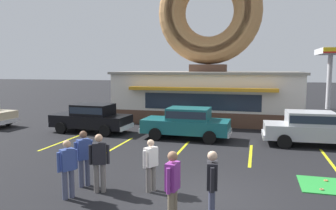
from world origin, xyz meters
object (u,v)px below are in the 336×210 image
(car_black, at_px, (92,117))
(pedestrian_blue_sweater_man, at_px, (151,163))
(pedestrian_leather_jacket_man, at_px, (173,185))
(car_teal, at_px, (187,122))
(car_silver, at_px, (312,127))
(pedestrian_crossing_woman, at_px, (212,183))
(pedestrian_hooded_kid, at_px, (84,156))
(pedestrian_beanie_man, at_px, (99,160))
(trash_bin, at_px, (309,123))
(pedestrian_clipboard_woman, at_px, (68,166))

(car_black, height_order, pedestrian_blue_sweater_man, car_black)
(pedestrian_blue_sweater_man, height_order, pedestrian_leather_jacket_man, pedestrian_leather_jacket_man)
(car_teal, distance_m, pedestrian_blue_sweater_man, 7.39)
(car_silver, height_order, pedestrian_crossing_woman, pedestrian_crossing_woman)
(pedestrian_blue_sweater_man, relative_size, pedestrian_crossing_woman, 0.90)
(pedestrian_blue_sweater_man, bearing_deg, car_silver, 53.72)
(pedestrian_hooded_kid, distance_m, pedestrian_crossing_woman, 4.32)
(car_black, relative_size, pedestrian_hooded_kid, 2.67)
(pedestrian_leather_jacket_man, relative_size, pedestrian_beanie_man, 1.02)
(pedestrian_leather_jacket_man, bearing_deg, pedestrian_crossing_woman, 23.70)
(car_silver, bearing_deg, trash_bin, 83.81)
(car_silver, height_order, pedestrian_beanie_man, pedestrian_beanie_man)
(car_teal, distance_m, pedestrian_hooded_kid, 7.69)
(trash_bin, bearing_deg, pedestrian_beanie_man, -122.27)
(car_black, bearing_deg, pedestrian_beanie_man, -60.31)
(pedestrian_beanie_man, bearing_deg, car_teal, 83.22)
(car_silver, relative_size, pedestrian_blue_sweater_man, 2.97)
(car_black, xyz_separation_m, pedestrian_crossing_woman, (8.02, -9.14, 0.09))
(pedestrian_clipboard_woman, bearing_deg, car_teal, 79.57)
(car_black, bearing_deg, pedestrian_hooded_kid, -63.18)
(car_silver, relative_size, pedestrian_hooded_kid, 2.67)
(pedestrian_clipboard_woman, xyz_separation_m, trash_bin, (7.91, 12.18, -0.42))
(pedestrian_leather_jacket_man, xyz_separation_m, pedestrian_crossing_woman, (0.85, 0.37, -0.02))
(car_black, relative_size, pedestrian_blue_sweater_man, 2.97)
(pedestrian_blue_sweater_man, xyz_separation_m, pedestrian_clipboard_woman, (-2.05, -1.11, 0.06))
(pedestrian_leather_jacket_man, relative_size, pedestrian_clipboard_woman, 1.06)
(pedestrian_hooded_kid, xyz_separation_m, pedestrian_leather_jacket_man, (3.25, -1.75, 0.02))
(car_teal, height_order, trash_bin, car_teal)
(car_silver, height_order, car_teal, same)
(car_black, distance_m, pedestrian_hooded_kid, 8.70)
(pedestrian_hooded_kid, distance_m, pedestrian_clipboard_woman, 0.96)
(car_silver, bearing_deg, car_teal, -179.27)
(car_teal, distance_m, pedestrian_leather_jacket_man, 9.41)
(car_teal, height_order, pedestrian_clipboard_woman, pedestrian_clipboard_woman)
(pedestrian_hooded_kid, relative_size, pedestrian_leather_jacket_man, 0.98)
(car_silver, xyz_separation_m, pedestrian_clipboard_woman, (-7.52, -8.56, 0.04))
(pedestrian_leather_jacket_man, distance_m, pedestrian_crossing_woman, 0.93)
(car_black, relative_size, pedestrian_leather_jacket_man, 2.63)
(car_silver, relative_size, pedestrian_crossing_woman, 2.67)
(pedestrian_crossing_woman, bearing_deg, pedestrian_blue_sweater_man, 142.65)
(car_silver, xyz_separation_m, pedestrian_leather_jacket_man, (-4.32, -9.34, 0.11))
(trash_bin, bearing_deg, pedestrian_crossing_woman, -107.05)
(pedestrian_hooded_kid, bearing_deg, car_black, 116.82)
(car_black, bearing_deg, trash_bin, 16.21)
(trash_bin, bearing_deg, car_black, -163.79)
(car_black, xyz_separation_m, pedestrian_leather_jacket_man, (7.17, -9.51, 0.11))
(pedestrian_hooded_kid, height_order, pedestrian_crossing_woman, pedestrian_hooded_kid)
(pedestrian_hooded_kid, relative_size, pedestrian_crossing_woman, 1.00)
(car_silver, relative_size, pedestrian_beanie_man, 2.67)
(pedestrian_leather_jacket_man, xyz_separation_m, pedestrian_clipboard_woman, (-3.20, 0.79, -0.07))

